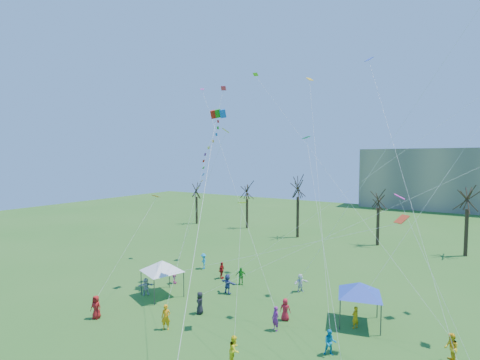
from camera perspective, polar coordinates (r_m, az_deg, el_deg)
The scene contains 6 objects.
bare_tree_row at distance 51.86m, azimuth 22.52°, elevation -3.37°, with size 69.18×7.44×10.15m.
big_box_kite at distance 31.07m, azimuth -5.35°, elevation 3.48°, with size 5.34×8.64×22.55m.
canopy_tent_white at distance 32.18m, azimuth -13.16°, elevation -14.08°, with size 4.12×4.12×3.28m.
canopy_tent_blue at distance 28.06m, azimuth 19.76°, elevation -17.04°, with size 4.14×4.14×3.21m.
festival_crowd at distance 28.15m, azimuth 3.27°, elevation -20.82°, with size 25.97×14.87×1.84m.
small_kites_aloft at distance 29.19m, azimuth 13.20°, elevation 7.45°, with size 30.84×18.25×34.32m.
Camera 1 is at (11.38, -15.35, 12.53)m, focal length 25.00 mm.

